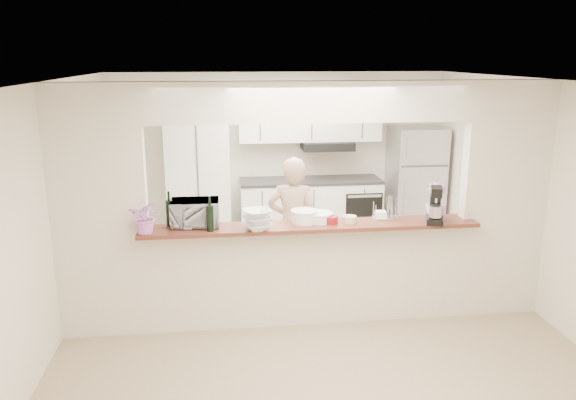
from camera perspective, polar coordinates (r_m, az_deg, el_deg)
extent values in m
plane|color=tan|center=(6.09, 2.17, -12.20)|extent=(6.00, 6.00, 0.00)
cube|color=beige|center=(7.49, 0.26, -6.88)|extent=(5.00, 2.90, 0.01)
cube|color=beige|center=(5.69, -18.56, -1.41)|extent=(0.90, 0.15, 2.50)
cube|color=beige|center=(6.30, 21.02, -0.12)|extent=(0.90, 0.15, 2.50)
cube|color=beige|center=(5.46, 2.40, 9.92)|extent=(3.20, 0.15, 0.40)
cube|color=beige|center=(5.87, 2.22, -7.62)|extent=(3.20, 0.15, 1.05)
cube|color=brown|center=(5.64, 2.35, -2.67)|extent=(3.40, 0.38, 0.04)
cube|color=silver|center=(8.25, -9.07, 2.52)|extent=(0.90, 0.60, 2.10)
cube|color=silver|center=(8.49, 2.28, -1.13)|extent=(2.10, 0.60, 0.90)
cube|color=#2C2C2E|center=(8.38, 2.32, 1.97)|extent=(2.10, 0.62, 0.04)
cube|color=silver|center=(8.35, 2.24, 8.57)|extent=(2.10, 0.35, 0.75)
cube|color=black|center=(8.34, 4.03, 5.53)|extent=(0.75, 0.45, 0.12)
cube|color=black|center=(8.34, 7.72, -1.17)|extent=(0.55, 0.02, 0.55)
cube|color=#BBBAC0|center=(8.75, 12.77, 1.69)|extent=(0.75, 0.70, 1.70)
imported|color=#CB6BAA|center=(5.47, -14.24, -1.66)|extent=(0.34, 0.31, 0.33)
cylinder|color=black|center=(5.67, -11.95, -1.32)|extent=(0.07, 0.07, 0.26)
cylinder|color=black|center=(5.62, -12.04, 0.42)|extent=(0.02, 0.02, 0.09)
cylinder|color=black|center=(5.43, -7.92, -1.85)|extent=(0.07, 0.07, 0.26)
cylinder|color=black|center=(5.39, -7.99, -0.09)|extent=(0.02, 0.02, 0.09)
imported|color=#B1B1B6|center=(5.63, -9.43, -1.30)|extent=(0.48, 0.33, 0.26)
imported|color=silver|center=(5.43, -3.15, -2.05)|extent=(0.35, 0.35, 0.20)
cylinder|color=white|center=(5.69, 1.66, -1.70)|extent=(0.26, 0.26, 0.12)
cylinder|color=white|center=(5.67, 1.66, -1.09)|extent=(0.27, 0.27, 0.01)
cylinder|color=white|center=(5.72, 3.22, -1.79)|extent=(0.26, 0.26, 0.09)
cylinder|color=white|center=(5.70, 3.22, -1.33)|extent=(0.27, 0.27, 0.01)
cylinder|color=maroon|center=(5.68, 4.32, -1.99)|extent=(0.16, 0.16, 0.07)
cylinder|color=beige|center=(5.72, 6.28, -1.95)|extent=(0.14, 0.14, 0.07)
cube|color=silver|center=(5.91, 9.88, -1.81)|extent=(0.27, 0.17, 0.02)
cube|color=white|center=(5.90, 9.90, -1.43)|extent=(0.12, 0.12, 0.06)
cube|color=black|center=(5.87, 14.66, -1.95)|extent=(0.23, 0.29, 0.06)
cube|color=black|center=(5.91, 14.73, -0.19)|extent=(0.13, 0.12, 0.27)
cube|color=black|center=(5.78, 14.85, 0.85)|extent=(0.17, 0.24, 0.09)
cylinder|color=#B7B7BC|center=(5.79, 14.74, -1.13)|extent=(0.12, 0.12, 0.12)
imported|color=#BC6BC7|center=(5.93, 14.85, -0.17)|extent=(0.22, 0.22, 0.38)
imported|color=tan|center=(6.51, 0.52, -2.70)|extent=(0.67, 0.52, 1.62)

